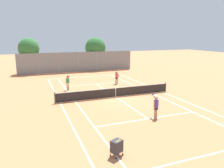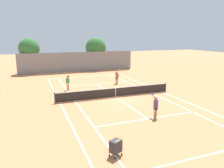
{
  "view_description": "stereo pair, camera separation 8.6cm",
  "coord_description": "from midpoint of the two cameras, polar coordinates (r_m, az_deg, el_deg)",
  "views": [
    {
      "loc": [
        -7.98,
        -19.62,
        6.01
      ],
      "look_at": [
        0.2,
        1.5,
        1.0
      ],
      "focal_mm": 35.0,
      "sensor_mm": 36.0,
      "label": 1
    },
    {
      "loc": [
        -7.9,
        -19.65,
        6.01
      ],
      "look_at": [
        0.2,
        1.5,
        1.0
      ],
      "focal_mm": 35.0,
      "sensor_mm": 36.0,
      "label": 2
    }
  ],
  "objects": [
    {
      "name": "loose_tennis_ball_1",
      "position": [
        31.02,
        -9.72,
        1.18
      ],
      "size": [
        0.07,
        0.07,
        0.07
      ],
      "primitive_type": "sphere",
      "color": "#D1DB33",
      "rests_on": "ground"
    },
    {
      "name": "court_line_markings",
      "position": [
        22.01,
        0.82,
        -3.36
      ],
      "size": [
        11.1,
        23.9,
        0.01
      ],
      "color": "white",
      "rests_on": "ground"
    },
    {
      "name": "player_near_side",
      "position": [
        16.61,
        11.24,
        -5.59
      ],
      "size": [
        0.48,
        0.87,
        1.77
      ],
      "color": "tan",
      "rests_on": "ground"
    },
    {
      "name": "player_far_right",
      "position": [
        27.82,
        1.13,
        1.91
      ],
      "size": [
        0.55,
        0.46,
        1.6
      ],
      "color": "#936B4C",
      "rests_on": "ground"
    },
    {
      "name": "loose_tennis_ball_0",
      "position": [
        32.34,
        -5.54,
        1.76
      ],
      "size": [
        0.07,
        0.07,
        0.07
      ],
      "primitive_type": "sphere",
      "color": "#D1DB33",
      "rests_on": "ground"
    },
    {
      "name": "back_fence",
      "position": [
        37.51,
        -8.85,
        5.7
      ],
      "size": [
        19.47,
        0.08,
        3.37
      ],
      "color": "gray",
      "rests_on": "ground"
    },
    {
      "name": "tennis_net",
      "position": [
        21.88,
        0.82,
        -2.09
      ],
      "size": [
        12.0,
        0.1,
        1.07
      ],
      "color": "#474C47",
      "rests_on": "ground"
    },
    {
      "name": "ground_plane",
      "position": [
        22.01,
        0.82,
        -3.37
      ],
      "size": [
        120.0,
        120.0,
        0.0
      ],
      "primitive_type": "plane",
      "color": "#CC7A4C"
    },
    {
      "name": "tree_behind_left",
      "position": [
        38.13,
        -21.12,
        8.53
      ],
      "size": [
        3.31,
        3.31,
        5.68
      ],
      "color": "brown",
      "rests_on": "ground"
    },
    {
      "name": "ball_cart",
      "position": [
        11.52,
        1.0,
        -15.92
      ],
      "size": [
        0.76,
        0.69,
        0.96
      ],
      "color": "#2D2D33",
      "rests_on": "ground"
    },
    {
      "name": "tree_behind_right",
      "position": [
        40.06,
        -4.41,
        9.29
      ],
      "size": [
        3.68,
        3.68,
        5.75
      ],
      "color": "brown",
      "rests_on": "ground"
    },
    {
      "name": "player_far_left",
      "position": [
        25.05,
        -11.61,
        0.51
      ],
      "size": [
        0.43,
        0.89,
        1.77
      ],
      "color": "tan",
      "rests_on": "ground"
    }
  ]
}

